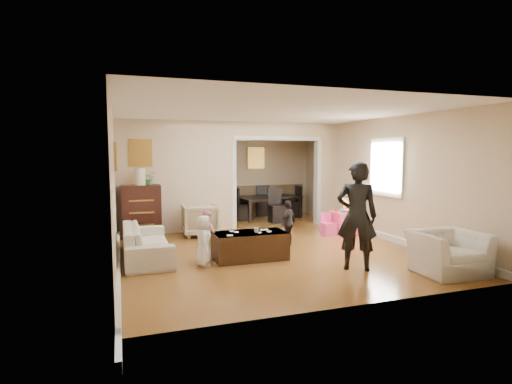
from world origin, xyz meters
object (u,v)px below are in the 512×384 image
object	(u,v)px
coffee_table	(250,246)
child_toddler	(288,223)
armchair_front	(448,253)
cyan_cup	(341,211)
armchair_back	(200,220)
sofa	(147,242)
adult_person	(357,216)
play_table	(344,222)
child_kneel_b	(207,234)
dining_table	(269,207)
child_kneel_a	(204,241)
dresser	(141,211)
table_lamp	(140,177)
coffee_cup	(256,230)

from	to	relation	value
coffee_table	child_toddler	xyz separation A→B (m)	(1.05, 0.75, 0.22)
armchair_front	cyan_cup	size ratio (longest dim) A/B	12.50
child_toddler	armchair_back	bearing A→B (deg)	-85.79
sofa	coffee_table	distance (m)	1.83
sofa	adult_person	xyz separation A→B (m)	(3.12, -1.79, 0.57)
cyan_cup	child_toddler	xyz separation A→B (m)	(-1.61, -0.67, -0.08)
play_table	child_kneel_b	xyz separation A→B (m)	(-3.46, -1.17, 0.18)
armchair_front	dining_table	bearing A→B (deg)	101.72
play_table	child_kneel_a	world-z (taller)	child_kneel_a
dresser	sofa	bearing A→B (deg)	-90.36
armchair_back	dresser	world-z (taller)	dresser
table_lamp	dining_table	bearing A→B (deg)	22.16
armchair_front	child_toddler	xyz separation A→B (m)	(-1.58, 2.54, 0.13)
armchair_front	dresser	bearing A→B (deg)	138.97
armchair_front	adult_person	bearing A→B (deg)	155.99
sofa	table_lamp	xyz separation A→B (m)	(0.01, 1.87, 1.04)
play_table	child_toddler	world-z (taller)	child_toddler
table_lamp	dresser	bearing A→B (deg)	0.00
adult_person	armchair_back	bearing A→B (deg)	-31.12
coffee_cup	dining_table	xyz separation A→B (m)	(1.73, 4.00, -0.21)
sofa	table_lamp	bearing A→B (deg)	-0.30
cyan_cup	child_toddler	distance (m)	1.74
play_table	adult_person	distance (m)	3.01
child_toddler	adult_person	bearing A→B (deg)	60.33
table_lamp	adult_person	distance (m)	4.82
coffee_cup	child_kneel_b	world-z (taller)	child_kneel_b
armchair_back	table_lamp	world-z (taller)	table_lamp
sofa	child_kneel_b	distance (m)	1.07
dining_table	sofa	bearing A→B (deg)	-146.63
adult_person	child_kneel_a	distance (m)	2.51
table_lamp	child_toddler	distance (m)	3.38
play_table	child_toddler	bearing A→B (deg)	-157.22
sofa	armchair_back	xyz separation A→B (m)	(1.26, 1.63, 0.06)
sofa	child_kneel_b	xyz separation A→B (m)	(1.01, -0.34, 0.14)
armchair_front	cyan_cup	bearing A→B (deg)	93.27
dining_table	coffee_table	bearing A→B (deg)	-124.60
sofa	child_kneel_a	xyz separation A→B (m)	(0.86, -0.79, 0.13)
armchair_front	adult_person	world-z (taller)	adult_person
armchair_front	dining_table	xyz separation A→B (m)	(-0.79, 5.74, -0.01)
sofa	dining_table	bearing A→B (deg)	-46.85
dresser	table_lamp	distance (m)	0.76
armchair_back	sofa	bearing A→B (deg)	54.99
dresser	cyan_cup	world-z (taller)	dresser
sofa	adult_person	size ratio (longest dim) A/B	1.16
cyan_cup	play_table	bearing A→B (deg)	26.57
table_lamp	child_kneel_b	bearing A→B (deg)	-65.76
armchair_back	adult_person	distance (m)	3.92
dining_table	cyan_cup	bearing A→B (deg)	-81.66
sofa	play_table	bearing A→B (deg)	-79.44
coffee_cup	dining_table	world-z (taller)	dining_table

